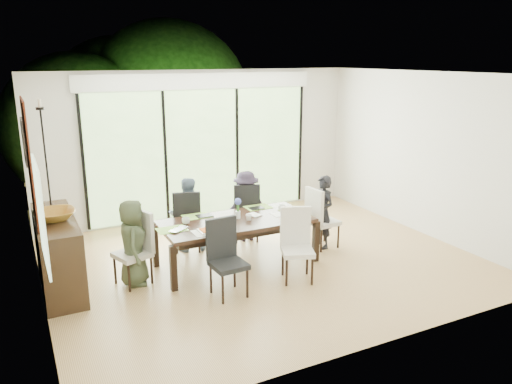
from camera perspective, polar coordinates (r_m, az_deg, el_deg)
name	(u,v)px	position (r m, az deg, el deg)	size (l,w,h in m)	color
floor	(264,262)	(7.44, 0.87, -7.95)	(6.00, 5.00, 0.01)	olive
ceiling	(264,73)	(6.84, 0.96, 13.41)	(6.00, 5.00, 0.01)	white
wall_back	(201,145)	(9.27, -6.27, 5.38)	(6.00, 0.02, 2.70)	beige
wall_front	(383,224)	(5.00, 14.28, -3.58)	(6.00, 0.02, 2.70)	white
wall_left	(31,199)	(6.27, -24.33, -0.68)	(0.02, 5.00, 2.70)	silver
wall_right	(424,154)	(8.79, 18.67, 4.13)	(0.02, 5.00, 2.70)	silver
glass_doors	(202,153)	(9.26, -6.16, 4.43)	(4.20, 0.02, 2.30)	#598C3F
blinds_header	(200,81)	(9.10, -6.38, 12.49)	(4.40, 0.06, 0.28)	white
mullion_a	(83,164)	(8.76, -19.12, 3.05)	(0.05, 0.04, 2.30)	black
mullion_b	(165,157)	(9.04, -10.31, 4.00)	(0.05, 0.04, 2.30)	black
mullion_c	(237,150)	(9.51, -2.18, 4.80)	(0.05, 0.04, 2.30)	black
mullion_d	(300,145)	(10.16, 5.06, 5.42)	(0.05, 0.04, 2.30)	black
side_window	(41,214)	(5.07, -23.37, -2.35)	(0.02, 0.90, 1.00)	#8CAD7F
deck	(188,205)	(10.41, -7.76, -1.49)	(6.00, 1.80, 0.10)	brown
rail_top	(175,169)	(11.00, -9.23, 2.58)	(6.00, 0.08, 0.06)	brown
foliage_left	(78,128)	(11.44, -19.65, 6.92)	(3.20, 3.20, 3.20)	#14380F
foliage_mid	(169,104)	(12.44, -9.96, 9.84)	(4.00, 4.00, 4.00)	#14380F
foliage_right	(250,126)	(12.40, -0.71, 7.54)	(2.80, 2.80, 2.80)	#14380F
foliage_far	(121,111)	(12.89, -15.15, 8.92)	(3.60, 3.60, 3.60)	#14380F
table_top	(236,222)	(7.13, -2.27, -3.39)	(2.15, 0.99, 0.05)	black
table_apron	(236,227)	(7.16, -2.26, -4.00)	(1.97, 0.81, 0.09)	black
table_leg_fl	(173,268)	(6.53, -9.42, -8.58)	(0.08, 0.08, 0.62)	black
table_leg_fr	(316,241)	(7.39, 6.85, -5.60)	(0.08, 0.08, 0.62)	black
table_leg_bl	(155,246)	(7.30, -11.45, -6.07)	(0.08, 0.08, 0.62)	black
table_leg_br	(286,224)	(8.07, 3.50, -3.68)	(0.08, 0.08, 0.62)	black
chair_left_end	(132,249)	(6.75, -14.01, -6.34)	(0.41, 0.41, 0.99)	beige
chair_right_end	(324,217)	(7.88, 7.74, -2.86)	(0.41, 0.41, 0.99)	beige
chair_far_left	(187,219)	(7.78, -7.87, -3.11)	(0.41, 0.41, 0.99)	black
chair_far_right	(246,211)	(8.13, -1.19, -2.14)	(0.41, 0.41, 0.99)	black
chair_near_left	(229,259)	(6.26, -3.15, -7.65)	(0.41, 0.41, 0.99)	black
chair_near_right	(298,246)	(6.68, 4.78, -6.14)	(0.41, 0.41, 0.99)	silver
person_left_end	(133,243)	(6.73, -13.89, -5.64)	(0.54, 0.34, 1.16)	#3B442D
person_right_end	(323,212)	(7.85, 7.64, -2.29)	(0.54, 0.34, 1.16)	black
person_far_left	(187,214)	(7.74, -7.85, -2.55)	(0.54, 0.34, 1.16)	slate
person_far_right	(246,206)	(8.09, -1.14, -1.61)	(0.54, 0.34, 1.16)	#271F2F
placemat_left	(172,230)	(6.81, -9.59, -4.25)	(0.39, 0.29, 0.01)	#7FB440
placemat_right	(294,211)	(7.54, 4.32, -2.14)	(0.39, 0.29, 0.01)	#87A83C
placemat_far_l	(197,216)	(7.32, -6.78, -2.76)	(0.39, 0.29, 0.01)	#87C145
placemat_far_r	(258,207)	(7.69, 0.24, -1.75)	(0.39, 0.29, 0.01)	#82B13F
placemat_paper	(208,232)	(6.66, -5.53, -4.55)	(0.39, 0.29, 0.01)	white
tablet_far_l	(204,216)	(7.31, -5.91, -2.70)	(0.23, 0.16, 0.01)	black
tablet_far_r	(257,208)	(7.63, 0.07, -1.84)	(0.22, 0.15, 0.01)	black
papers	(281,214)	(7.38, 2.85, -2.51)	(0.27, 0.20, 0.00)	white
platter_base	(208,231)	(6.66, -5.53, -4.44)	(0.23, 0.23, 0.02)	white
platter_snacks	(208,230)	(6.66, -5.54, -4.31)	(0.18, 0.18, 0.01)	orange
vase	(238,215)	(7.17, -2.08, -2.61)	(0.07, 0.07, 0.11)	silver
hyacinth_stems	(238,208)	(7.14, -2.08, -1.79)	(0.04, 0.04, 0.14)	#337226
hyacinth_blooms	(238,202)	(7.11, -2.09, -1.10)	(0.10, 0.10, 0.10)	#4E5BC3
laptop	(181,230)	(6.75, -8.53, -4.32)	(0.30, 0.19, 0.02)	silver
cup_a	(186,221)	(7.01, -8.02, -3.29)	(0.11, 0.11, 0.09)	white
cup_b	(249,217)	(7.09, -0.84, -2.93)	(0.09, 0.09, 0.08)	white
cup_c	(282,208)	(7.54, 2.96, -1.80)	(0.11, 0.11, 0.09)	white
book	(250,216)	(7.27, -0.64, -2.74)	(0.15, 0.20, 0.02)	white
sideboard	(58,252)	(6.98, -21.69, -6.43)	(0.47, 1.69, 0.95)	black
bowl	(54,215)	(6.71, -22.05, -2.46)	(0.50, 0.50, 0.12)	olive
candlestick_base	(51,209)	(7.16, -22.34, -1.77)	(0.11, 0.11, 0.04)	black
candlestick_shaft	(46,159)	(7.00, -22.89, 3.44)	(0.03, 0.03, 1.32)	black
candlestick_pan	(40,108)	(6.91, -23.45, 8.75)	(0.11, 0.11, 0.03)	black
candle	(40,103)	(6.91, -23.50, 9.27)	(0.04, 0.04, 0.11)	silver
tapestry	(29,162)	(6.58, -24.49, 3.15)	(0.02, 1.00, 1.50)	maroon
art_frame	(24,142)	(7.86, -24.99, 5.23)	(0.03, 0.55, 0.65)	black
art_canvas	(26,142)	(7.86, -24.84, 5.25)	(0.01, 0.45, 0.55)	#164844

